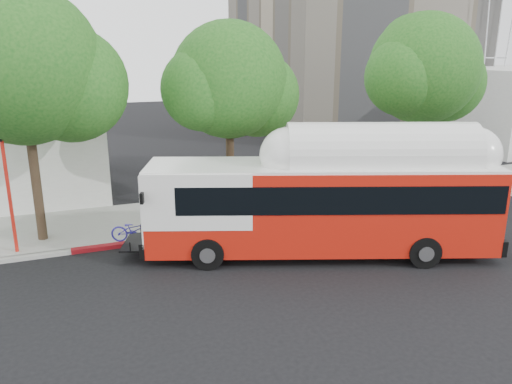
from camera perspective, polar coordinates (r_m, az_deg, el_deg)
ground at (r=18.24m, az=6.07°, el=-7.96°), size 120.00×120.00×0.00m
sidewalk at (r=23.80m, az=-0.97°, el=-1.88°), size 60.00×5.00×0.15m
curb_strip at (r=21.50m, az=1.40°, el=-3.87°), size 60.00×0.30×0.15m
red_curb_segment at (r=20.62m, az=-6.37°, el=-4.84°), size 10.00×0.32×0.16m
street_tree_left at (r=20.40m, az=-23.80°, el=12.51°), size 6.67×5.80×9.74m
street_tree_mid at (r=22.09m, az=-2.12°, el=12.16°), size 5.75×5.00×8.62m
street_tree_right at (r=26.87m, az=19.26°, el=12.73°), size 6.21×5.40×9.18m
transit_bus at (r=18.35m, az=7.64°, el=-1.68°), size 13.39×6.74×3.96m
signal_pole at (r=20.02m, az=-26.37°, el=-0.28°), size 0.13×0.43×4.57m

